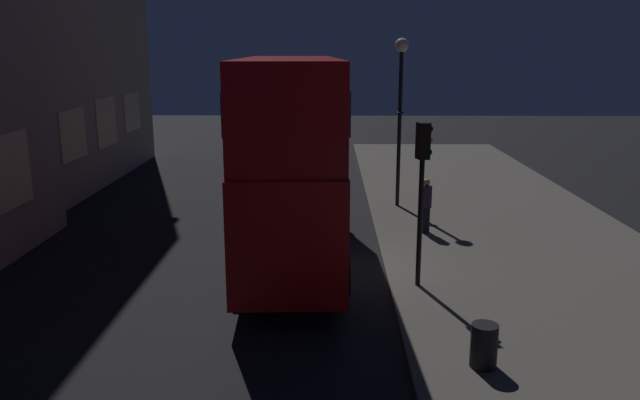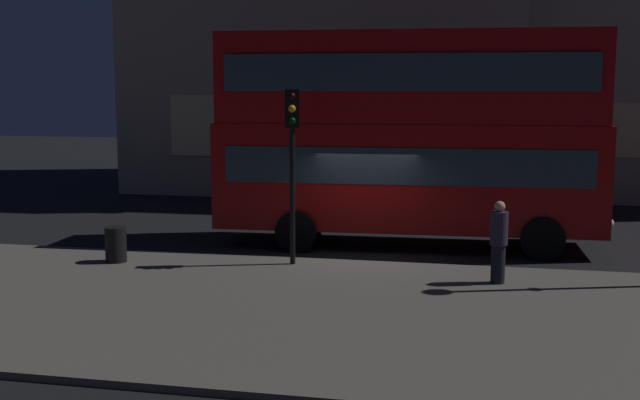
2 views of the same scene
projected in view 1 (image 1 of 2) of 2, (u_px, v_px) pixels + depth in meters
ground_plane at (349, 269)px, 16.72m from camera, size 80.00×80.00×0.00m
sidewalk_slab at (539, 268)px, 16.64m from camera, size 44.00×8.23×0.12m
double_decker_bus at (290, 151)px, 16.88m from camera, size 9.98×3.12×5.49m
traffic_light_near_kerb at (423, 170)px, 14.65m from camera, size 0.37×0.39×3.95m
traffic_light_far_side at (233, 117)px, 26.61m from camera, size 0.35×0.38×4.05m
street_lamp at (401, 87)px, 22.12m from camera, size 0.49×0.49×5.98m
pedestrian at (426, 205)px, 19.53m from camera, size 0.36×0.36×1.71m
litter_bin at (484, 346)px, 11.28m from camera, size 0.49×0.49×0.81m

